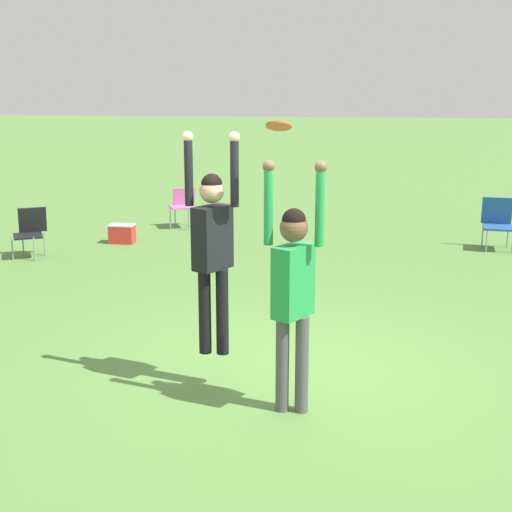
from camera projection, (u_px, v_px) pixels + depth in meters
name	position (u px, v px, depth m)	size (l,w,h in m)	color
ground_plane	(289.00, 373.00, 7.28)	(120.00, 120.00, 0.00)	#56843D
person_jumping	(212.00, 239.00, 6.66)	(0.53, 0.43, 2.13)	black
person_defending	(293.00, 282.00, 6.16)	(0.54, 0.44, 2.26)	#4C4C51
frisbee	(279.00, 126.00, 6.14)	(0.23, 0.22, 0.10)	#E04C23
camping_chair_0	(183.00, 203.00, 14.66)	(0.61, 0.66, 0.81)	gray
camping_chair_1	(498.00, 220.00, 12.71)	(0.58, 0.63, 0.92)	gray
camping_chair_2	(30.00, 229.00, 12.14)	(0.63, 0.69, 0.83)	gray
cooler_box	(122.00, 234.00, 13.25)	(0.46, 0.29, 0.35)	red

